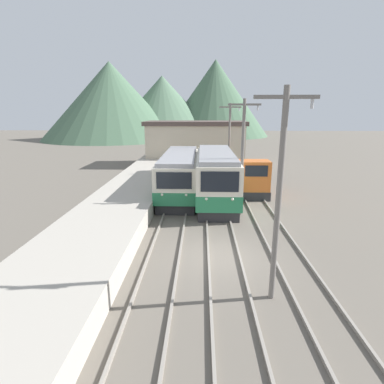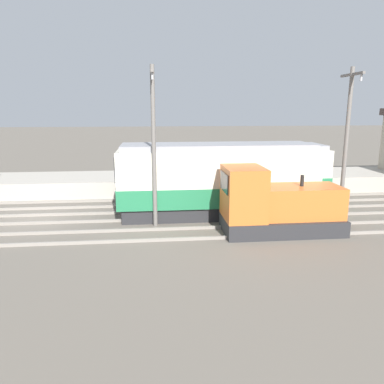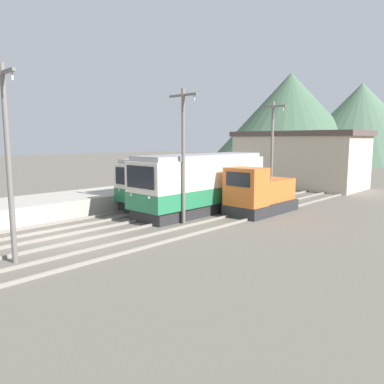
# 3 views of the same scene
# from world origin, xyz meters

# --- Properties ---
(ground_plane) EXTENTS (200.00, 200.00, 0.00)m
(ground_plane) POSITION_xyz_m (0.00, 0.00, 0.00)
(ground_plane) COLOR #665E54
(platform_left) EXTENTS (4.50, 54.00, 1.05)m
(platform_left) POSITION_xyz_m (-6.25, 0.00, 0.52)
(platform_left) COLOR #ADA599
(platform_left) RESTS_ON ground
(track_left) EXTENTS (1.54, 60.00, 0.14)m
(track_left) POSITION_xyz_m (-2.60, 0.00, 0.07)
(track_left) COLOR gray
(track_left) RESTS_ON ground
(track_center) EXTENTS (1.54, 60.00, 0.14)m
(track_center) POSITION_xyz_m (0.20, 0.00, 0.07)
(track_center) COLOR gray
(track_center) RESTS_ON ground
(track_right) EXTENTS (1.54, 60.00, 0.14)m
(track_right) POSITION_xyz_m (3.20, 0.00, 0.07)
(track_right) COLOR gray
(track_right) RESTS_ON ground
(commuter_train_left) EXTENTS (2.84, 10.86, 3.41)m
(commuter_train_left) POSITION_xyz_m (-2.60, 10.82, 1.60)
(commuter_train_left) COLOR #28282B
(commuter_train_left) RESTS_ON ground
(commuter_train_center) EXTENTS (2.84, 10.19, 3.74)m
(commuter_train_center) POSITION_xyz_m (0.20, 9.24, 1.74)
(commuter_train_center) COLOR #28282B
(commuter_train_center) RESTS_ON ground
(shunting_locomotive) EXTENTS (2.40, 5.34, 3.00)m
(shunting_locomotive) POSITION_xyz_m (3.20, 11.42, 1.21)
(shunting_locomotive) COLOR #28282B
(shunting_locomotive) RESTS_ON ground
(catenary_mast_mid) EXTENTS (2.00, 0.20, 7.37)m
(catenary_mast_mid) POSITION_xyz_m (1.71, 6.05, 4.01)
(catenary_mast_mid) COLOR slate
(catenary_mast_mid) RESTS_ON ground
(catenary_mast_far) EXTENTS (2.00, 0.20, 7.37)m
(catenary_mast_far) POSITION_xyz_m (1.71, 15.27, 4.01)
(catenary_mast_far) COLOR slate
(catenary_mast_far) RESTS_ON ground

